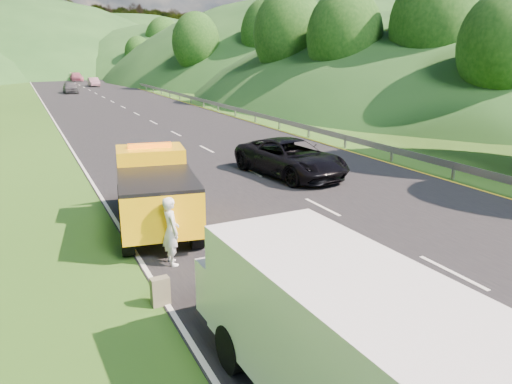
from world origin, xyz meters
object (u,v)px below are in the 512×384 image
woman (173,264)px  suitcase (160,291)px  child (235,293)px  passing_suv (290,176)px  white_van (341,335)px  tow_truck (155,190)px

woman → suitcase: (-0.84, -1.98, 0.32)m
child → passing_suv: passing_suv is taller
white_van → woman: size_ratio=3.80×
child → suitcase: suitcase is taller
suitcase → passing_suv: (8.28, 9.03, -0.32)m
woman → suitcase: size_ratio=2.81×
white_van → passing_suv: size_ratio=1.19×
suitcase → passing_suv: 12.25m
tow_truck → suitcase: tow_truck is taller
tow_truck → white_van: (0.37, -9.44, 0.14)m
woman → child: 2.32m
white_van → suitcase: bearing=107.0°
tow_truck → suitcase: bearing=-94.1°
woman → passing_suv: 10.25m
child → woman: bearing=140.8°
tow_truck → woman: bearing=-87.3°
white_van → woman: bearing=94.2°
child → tow_truck: bearing=124.9°
white_van → child: bearing=86.1°
child → passing_suv: (6.59, 9.20, 0.00)m
passing_suv → tow_truck: bearing=-159.3°
tow_truck → child: (0.51, -5.13, -1.22)m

